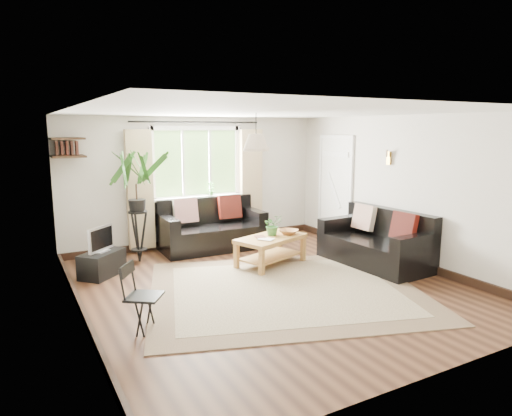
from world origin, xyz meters
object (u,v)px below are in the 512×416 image
sofa_back (212,226)px  palm_stand (137,207)px  sofa_right (374,239)px  tv_stand (102,264)px  folding_chair (144,298)px  coffee_table (271,251)px

sofa_back → palm_stand: 1.48m
sofa_right → palm_stand: palm_stand is taller
sofa_back → sofa_right: (1.90, -2.17, -0.01)m
sofa_back → tv_stand: sofa_back is taller
tv_stand → folding_chair: (0.05, -2.18, 0.19)m
sofa_right → tv_stand: bearing=-114.3°
folding_chair → sofa_back: bearing=-0.2°
coffee_table → palm_stand: 2.29m
sofa_back → sofa_right: bearing=-47.2°
sofa_right → tv_stand: 4.26m
coffee_table → folding_chair: size_ratio=1.52×
sofa_back → folding_chair: 3.46m
palm_stand → folding_chair: (-0.63, -2.66, -0.54)m
tv_stand → folding_chair: size_ratio=0.91×
sofa_back → palm_stand: (-1.38, -0.16, 0.48)m
sofa_right → folding_chair: (-3.92, -0.65, -0.05)m
sofa_right → palm_stand: (-3.29, 2.01, 0.50)m
sofa_right → folding_chair: bearing=-83.8°
sofa_right → coffee_table: sofa_right is taller
tv_stand → folding_chair: folding_chair is taller
sofa_back → coffee_table: size_ratio=1.62×
coffee_table → sofa_back: bearing=107.4°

